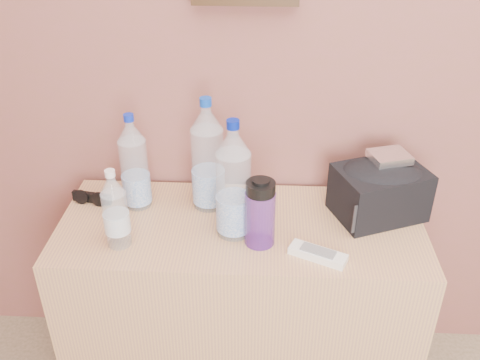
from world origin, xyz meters
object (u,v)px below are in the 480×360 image
(pet_small, at_px, (116,213))
(foil_packet, at_px, (389,157))
(nalgene_bottle, at_px, (260,212))
(toiletry_bag, at_px, (380,189))
(pet_large_d, at_px, (233,186))
(ac_remote, at_px, (318,254))
(pet_large_b, at_px, (134,167))
(pet_large_c, at_px, (208,160))
(sunglasses, at_px, (92,198))
(dresser, at_px, (241,308))

(pet_small, bearing_deg, foil_packet, 15.48)
(nalgene_bottle, height_order, toiletry_bag, nalgene_bottle)
(pet_large_d, xyz_separation_m, ac_remote, (0.24, -0.10, -0.15))
(pet_small, relative_size, toiletry_bag, 0.93)
(pet_small, distance_m, foil_packet, 0.81)
(pet_large_b, bearing_deg, pet_small, -92.84)
(pet_large_c, distance_m, toiletry_bag, 0.53)
(pet_small, distance_m, toiletry_bag, 0.78)
(pet_large_d, xyz_separation_m, sunglasses, (-0.46, 0.13, -0.14))
(foil_packet, bearing_deg, sunglasses, -179.47)
(dresser, xyz_separation_m, foil_packet, (0.43, 0.10, 0.53))
(pet_large_c, distance_m, nalgene_bottle, 0.25)
(pet_large_b, height_order, pet_large_c, pet_large_c)
(pet_small, xyz_separation_m, ac_remote, (0.56, -0.03, -0.09))
(pet_large_c, height_order, pet_large_d, pet_large_c)
(pet_small, bearing_deg, pet_large_b, 87.16)
(sunglasses, xyz_separation_m, foil_packet, (0.91, 0.01, 0.17))
(nalgene_bottle, height_order, ac_remote, nalgene_bottle)
(dresser, xyz_separation_m, pet_small, (-0.34, -0.11, 0.45))
(pet_large_c, distance_m, foil_packet, 0.54)
(pet_large_d, xyz_separation_m, foil_packet, (0.45, 0.14, 0.03))
(pet_small, height_order, ac_remote, pet_small)
(pet_large_b, distance_m, pet_large_d, 0.34)
(dresser, bearing_deg, pet_large_d, -115.26)
(pet_large_b, height_order, sunglasses, pet_large_b)
(sunglasses, relative_size, ac_remote, 0.81)
(nalgene_bottle, bearing_deg, pet_small, -176.14)
(ac_remote, height_order, foil_packet, foil_packet)
(ac_remote, distance_m, toiletry_bag, 0.31)
(dresser, height_order, sunglasses, sunglasses)
(sunglasses, height_order, foil_packet, foil_packet)
(pet_small, xyz_separation_m, nalgene_bottle, (0.40, 0.03, -0.00))
(pet_large_b, height_order, pet_large_d, pet_large_d)
(pet_large_b, height_order, toiletry_bag, pet_large_b)
(pet_large_b, bearing_deg, dresser, -15.59)
(nalgene_bottle, xyz_separation_m, toiletry_bag, (0.36, 0.16, -0.02))
(dresser, relative_size, ac_remote, 6.91)
(sunglasses, distance_m, foil_packet, 0.93)
(nalgene_bottle, xyz_separation_m, sunglasses, (-0.54, 0.18, -0.09))
(toiletry_bag, bearing_deg, nalgene_bottle, -177.67)
(pet_large_c, relative_size, pet_small, 1.51)
(dresser, distance_m, pet_small, 0.57)
(pet_small, relative_size, ac_remote, 1.51)
(pet_small, height_order, nalgene_bottle, pet_small)
(pet_small, xyz_separation_m, sunglasses, (-0.14, 0.21, -0.09))
(nalgene_bottle, bearing_deg, pet_large_c, 131.32)
(dresser, bearing_deg, foil_packet, 13.48)
(pet_small, height_order, toiletry_bag, pet_small)
(sunglasses, bearing_deg, toiletry_bag, 8.65)
(pet_large_b, relative_size, pet_large_d, 0.86)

